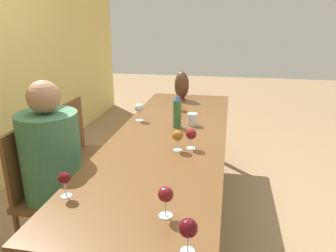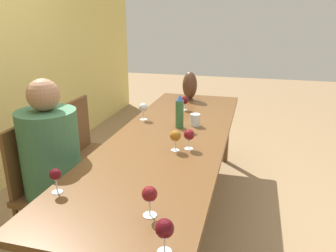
{
  "view_description": "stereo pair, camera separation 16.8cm",
  "coord_description": "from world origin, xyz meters",
  "px_view_note": "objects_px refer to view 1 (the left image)",
  "views": [
    {
      "loc": [
        -2.35,
        -0.43,
        1.64
      ],
      "look_at": [
        -0.07,
        0.0,
        0.86
      ],
      "focal_mm": 35.0,
      "sensor_mm": 36.0,
      "label": 1
    },
    {
      "loc": [
        -2.31,
        -0.59,
        1.64
      ],
      "look_at": [
        -0.07,
        0.0,
        0.86
      ],
      "focal_mm": 35.0,
      "sensor_mm": 36.0,
      "label": 2
    }
  ],
  "objects_px": {
    "wine_glass_1": "(139,108)",
    "person_near": "(55,169)",
    "water_bottle": "(177,111)",
    "wine_glass_4": "(64,179)",
    "wine_glass_3": "(188,229)",
    "wine_glass_5": "(178,136)",
    "chair_near": "(45,189)",
    "wine_glass_0": "(179,100)",
    "chair_far": "(87,151)",
    "vase": "(182,85)",
    "wine_glass_6": "(191,135)",
    "water_tumbler": "(192,119)",
    "wine_glass_2": "(166,195)"
  },
  "relations": [
    {
      "from": "wine_glass_2",
      "to": "wine_glass_3",
      "type": "bearing_deg",
      "value": -149.32
    },
    {
      "from": "vase",
      "to": "chair_near",
      "type": "xyz_separation_m",
      "value": [
        -1.7,
        0.69,
        -0.41
      ]
    },
    {
      "from": "wine_glass_2",
      "to": "wine_glass_6",
      "type": "xyz_separation_m",
      "value": [
        0.84,
        -0.02,
        -0.01
      ]
    },
    {
      "from": "wine_glass_2",
      "to": "water_bottle",
      "type": "bearing_deg",
      "value": 6.85
    },
    {
      "from": "wine_glass_6",
      "to": "person_near",
      "type": "distance_m",
      "value": 0.95
    },
    {
      "from": "vase",
      "to": "person_near",
      "type": "distance_m",
      "value": 1.82
    },
    {
      "from": "chair_near",
      "to": "chair_far",
      "type": "distance_m",
      "value": 0.69
    },
    {
      "from": "water_bottle",
      "to": "wine_glass_5",
      "type": "distance_m",
      "value": 0.49
    },
    {
      "from": "wine_glass_3",
      "to": "chair_near",
      "type": "relative_size",
      "value": 0.16
    },
    {
      "from": "wine_glass_3",
      "to": "wine_glass_6",
      "type": "height_order",
      "value": "wine_glass_3"
    },
    {
      "from": "wine_glass_3",
      "to": "wine_glass_5",
      "type": "distance_m",
      "value": 1.03
    },
    {
      "from": "wine_glass_2",
      "to": "chair_near",
      "type": "xyz_separation_m",
      "value": [
        0.51,
        0.94,
        -0.35
      ]
    },
    {
      "from": "person_near",
      "to": "wine_glass_1",
      "type": "bearing_deg",
      "value": -21.22
    },
    {
      "from": "wine_glass_6",
      "to": "chair_far",
      "type": "distance_m",
      "value": 1.08
    },
    {
      "from": "wine_glass_6",
      "to": "wine_glass_1",
      "type": "bearing_deg",
      "value": 43.2
    },
    {
      "from": "water_tumbler",
      "to": "wine_glass_2",
      "type": "xyz_separation_m",
      "value": [
        -1.35,
        -0.04,
        0.06
      ]
    },
    {
      "from": "chair_near",
      "to": "water_tumbler",
      "type": "bearing_deg",
      "value": -47.24
    },
    {
      "from": "water_bottle",
      "to": "water_tumbler",
      "type": "xyz_separation_m",
      "value": [
        0.08,
        -0.12,
        -0.09
      ]
    },
    {
      "from": "wine_glass_0",
      "to": "wine_glass_2",
      "type": "height_order",
      "value": "wine_glass_2"
    },
    {
      "from": "wine_glass_0",
      "to": "chair_near",
      "type": "bearing_deg",
      "value": 150.86
    },
    {
      "from": "wine_glass_1",
      "to": "wine_glass_5",
      "type": "bearing_deg",
      "value": -144.19
    },
    {
      "from": "wine_glass_3",
      "to": "chair_far",
      "type": "relative_size",
      "value": 0.16
    },
    {
      "from": "vase",
      "to": "chair_far",
      "type": "bearing_deg",
      "value": 145.84
    },
    {
      "from": "water_tumbler",
      "to": "wine_glass_6",
      "type": "xyz_separation_m",
      "value": [
        -0.52,
        -0.05,
        0.05
      ]
    },
    {
      "from": "water_bottle",
      "to": "wine_glass_5",
      "type": "bearing_deg",
      "value": -170.37
    },
    {
      "from": "person_near",
      "to": "chair_far",
      "type": "bearing_deg",
      "value": 7.33
    },
    {
      "from": "wine_glass_0",
      "to": "wine_glass_4",
      "type": "height_order",
      "value": "wine_glass_0"
    },
    {
      "from": "wine_glass_5",
      "to": "person_near",
      "type": "bearing_deg",
      "value": 109.11
    },
    {
      "from": "wine_glass_1",
      "to": "person_near",
      "type": "height_order",
      "value": "person_near"
    },
    {
      "from": "wine_glass_5",
      "to": "chair_far",
      "type": "relative_size",
      "value": 0.15
    },
    {
      "from": "vase",
      "to": "wine_glass_1",
      "type": "xyz_separation_m",
      "value": [
        -0.81,
        0.26,
        -0.05
      ]
    },
    {
      "from": "water_tumbler",
      "to": "wine_glass_6",
      "type": "distance_m",
      "value": 0.52
    },
    {
      "from": "wine_glass_2",
      "to": "wine_glass_3",
      "type": "distance_m",
      "value": 0.26
    },
    {
      "from": "wine_glass_5",
      "to": "chair_near",
      "type": "height_order",
      "value": "chair_near"
    },
    {
      "from": "chair_far",
      "to": "wine_glass_4",
      "type": "bearing_deg",
      "value": -160.13
    },
    {
      "from": "wine_glass_4",
      "to": "wine_glass_5",
      "type": "bearing_deg",
      "value": -33.35
    },
    {
      "from": "wine_glass_6",
      "to": "wine_glass_0",
      "type": "bearing_deg",
      "value": 13.98
    },
    {
      "from": "water_bottle",
      "to": "water_tumbler",
      "type": "bearing_deg",
      "value": -55.04
    },
    {
      "from": "water_bottle",
      "to": "vase",
      "type": "distance_m",
      "value": 0.95
    },
    {
      "from": "wine_glass_3",
      "to": "wine_glass_5",
      "type": "xyz_separation_m",
      "value": [
        1.01,
        0.2,
        -0.0
      ]
    },
    {
      "from": "vase",
      "to": "wine_glass_4",
      "type": "height_order",
      "value": "vase"
    },
    {
      "from": "wine_glass_5",
      "to": "wine_glass_1",
      "type": "bearing_deg",
      "value": 35.81
    },
    {
      "from": "vase",
      "to": "wine_glass_0",
      "type": "relative_size",
      "value": 2.26
    },
    {
      "from": "wine_glass_1",
      "to": "water_tumbler",
      "type": "bearing_deg",
      "value": -95.37
    },
    {
      "from": "wine_glass_1",
      "to": "chair_far",
      "type": "distance_m",
      "value": 0.59
    },
    {
      "from": "wine_glass_3",
      "to": "wine_glass_6",
      "type": "xyz_separation_m",
      "value": [
        1.06,
        0.12,
        -0.0
      ]
    },
    {
      "from": "wine_glass_1",
      "to": "water_bottle",
      "type": "bearing_deg",
      "value": -109.4
    },
    {
      "from": "wine_glass_3",
      "to": "wine_glass_0",
      "type": "bearing_deg",
      "value": 10.0
    },
    {
      "from": "water_bottle",
      "to": "wine_glass_4",
      "type": "relative_size",
      "value": 2.07
    },
    {
      "from": "water_tumbler",
      "to": "wine_glass_1",
      "type": "relative_size",
      "value": 0.66
    }
  ]
}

